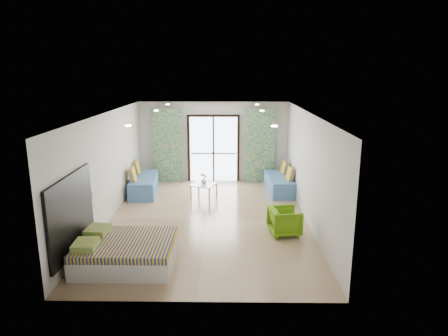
{
  "coord_description": "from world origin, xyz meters",
  "views": [
    {
      "loc": [
        0.55,
        -9.59,
        3.69
      ],
      "look_at": [
        0.4,
        0.83,
        1.15
      ],
      "focal_mm": 32.0,
      "sensor_mm": 36.0,
      "label": 1
    }
  ],
  "objects_px": {
    "bed": "(125,252)",
    "daybed_right": "(280,183)",
    "armchair": "(285,220)",
    "coffee_table": "(204,186)",
    "daybed_left": "(143,184)"
  },
  "relations": [
    {
      "from": "bed",
      "to": "daybed_left",
      "type": "height_order",
      "value": "daybed_left"
    },
    {
      "from": "daybed_right",
      "to": "armchair",
      "type": "bearing_deg",
      "value": -98.57
    },
    {
      "from": "bed",
      "to": "daybed_right",
      "type": "xyz_separation_m",
      "value": [
        3.59,
        4.87,
        0.01
      ]
    },
    {
      "from": "bed",
      "to": "coffee_table",
      "type": "xyz_separation_m",
      "value": [
        1.26,
        4.2,
        0.13
      ]
    },
    {
      "from": "bed",
      "to": "armchair",
      "type": "height_order",
      "value": "armchair"
    },
    {
      "from": "daybed_right",
      "to": "coffee_table",
      "type": "relative_size",
      "value": 2.17
    },
    {
      "from": "coffee_table",
      "to": "bed",
      "type": "bearing_deg",
      "value": -106.74
    },
    {
      "from": "daybed_left",
      "to": "armchair",
      "type": "relative_size",
      "value": 2.85
    },
    {
      "from": "bed",
      "to": "coffee_table",
      "type": "height_order",
      "value": "coffee_table"
    },
    {
      "from": "bed",
      "to": "coffee_table",
      "type": "distance_m",
      "value": 4.38
    },
    {
      "from": "bed",
      "to": "coffee_table",
      "type": "bearing_deg",
      "value": 73.26
    },
    {
      "from": "daybed_right",
      "to": "coffee_table",
      "type": "bearing_deg",
      "value": -167.4
    },
    {
      "from": "daybed_right",
      "to": "armchair",
      "type": "xyz_separation_m",
      "value": [
        -0.29,
        -3.33,
        0.07
      ]
    },
    {
      "from": "bed",
      "to": "daybed_left",
      "type": "xyz_separation_m",
      "value": [
        -0.64,
        4.68,
        0.03
      ]
    },
    {
      "from": "daybed_right",
      "to": "coffee_table",
      "type": "height_order",
      "value": "daybed_right"
    }
  ]
}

